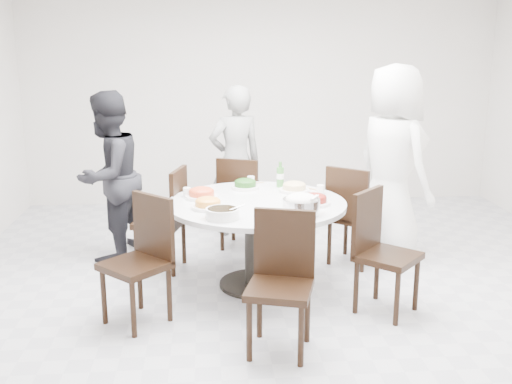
{
  "coord_description": "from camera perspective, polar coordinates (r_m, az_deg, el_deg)",
  "views": [
    {
      "loc": [
        -0.73,
        -4.66,
        2.04
      ],
      "look_at": [
        -0.32,
        0.2,
        0.82
      ],
      "focal_mm": 42.0,
      "sensor_mm": 36.0,
      "label": 1
    }
  ],
  "objects": [
    {
      "name": "soup_bowl",
      "position": [
        4.52,
        -3.22,
        -2.05
      ],
      "size": [
        0.25,
        0.25,
        0.08
      ],
      "primitive_type": "cylinder",
      "color": "white",
      "rests_on": "dining_table"
    },
    {
      "name": "chair_n",
      "position": [
        6.05,
        -1.21,
        -0.96
      ],
      "size": [
        0.55,
        0.55,
        0.95
      ],
      "primitive_type": "cube",
      "rotation": [
        0.0,
        0.0,
        2.76
      ],
      "color": "black",
      "rests_on": "floor"
    },
    {
      "name": "tea_cups",
      "position": [
        5.63,
        -0.66,
        1.2
      ],
      "size": [
        0.07,
        0.07,
        0.08
      ],
      "primitive_type": "cylinder",
      "color": "white",
      "rests_on": "dining_table"
    },
    {
      "name": "chair_se",
      "position": [
        4.7,
        12.47,
        -5.77
      ],
      "size": [
        0.59,
        0.59,
        0.95
      ],
      "primitive_type": "cube",
      "rotation": [
        0.0,
        0.0,
        7.1
      ],
      "color": "black",
      "rests_on": "floor"
    },
    {
      "name": "wall_front",
      "position": [
        1.93,
        17.99,
        -6.07
      ],
      "size": [
        6.0,
        0.01,
        2.8
      ],
      "primitive_type": "cube",
      "color": "silver",
      "rests_on": "ground"
    },
    {
      "name": "dish_orange",
      "position": [
        5.12,
        -5.2,
        -0.18
      ],
      "size": [
        0.28,
        0.28,
        0.07
      ],
      "primitive_type": "cylinder",
      "color": "white",
      "rests_on": "dining_table"
    },
    {
      "name": "chair_nw",
      "position": [
        5.53,
        -9.17,
        -2.59
      ],
      "size": [
        0.51,
        0.51,
        0.95
      ],
      "primitive_type": "cube",
      "rotation": [
        0.0,
        0.0,
        4.45
      ],
      "color": "black",
      "rests_on": "floor"
    },
    {
      "name": "dish_tofu",
      "position": [
        4.8,
        -4.6,
        -1.2
      ],
      "size": [
        0.26,
        0.26,
        0.07
      ],
      "primitive_type": "cylinder",
      "color": "white",
      "rests_on": "dining_table"
    },
    {
      "name": "chair_sw",
      "position": [
        4.51,
        -11.46,
        -6.59
      ],
      "size": [
        0.59,
        0.59,
        0.95
      ],
      "primitive_type": "cube",
      "rotation": [
        0.0,
        0.0,
        5.5
      ],
      "color": "black",
      "rests_on": "floor"
    },
    {
      "name": "diner_right",
      "position": [
        5.84,
        12.84,
        2.72
      ],
      "size": [
        0.91,
        1.07,
        1.86
      ],
      "primitive_type": "imported",
      "rotation": [
        0.0,
        0.0,
        1.99
      ],
      "color": "white",
      "rests_on": "floor"
    },
    {
      "name": "dining_table",
      "position": [
        5.11,
        0.05,
        -4.98
      ],
      "size": [
        1.5,
        1.5,
        0.75
      ],
      "primitive_type": "cylinder",
      "color": "silver",
      "rests_on": "floor"
    },
    {
      "name": "rice_bowl",
      "position": [
        4.63,
        4.33,
        -1.41
      ],
      "size": [
        0.29,
        0.29,
        0.12
      ],
      "primitive_type": "cylinder",
      "color": "silver",
      "rests_on": "dining_table"
    },
    {
      "name": "dish_pale",
      "position": [
        5.33,
        3.67,
        0.39
      ],
      "size": [
        0.26,
        0.26,
        0.07
      ],
      "primitive_type": "cylinder",
      "color": "white",
      "rests_on": "dining_table"
    },
    {
      "name": "chopsticks",
      "position": [
        5.6,
        -0.32,
        0.79
      ],
      "size": [
        0.24,
        0.04,
        0.01
      ],
      "primitive_type": null,
      "color": "tan",
      "rests_on": "dining_table"
    },
    {
      "name": "diner_left",
      "position": [
        5.84,
        -13.87,
        1.44
      ],
      "size": [
        0.91,
        0.98,
        1.61
      ],
      "primitive_type": "imported",
      "rotation": [
        0.0,
        0.0,
        4.23
      ],
      "color": "black",
      "rests_on": "floor"
    },
    {
      "name": "dish_greens",
      "position": [
        5.44,
        -1.03,
        0.65
      ],
      "size": [
        0.25,
        0.25,
        0.07
      ],
      "primitive_type": "cylinder",
      "color": "white",
      "rests_on": "dining_table"
    },
    {
      "name": "wall_back",
      "position": [
        7.72,
        0.62,
        9.27
      ],
      "size": [
        6.0,
        0.01,
        2.8
      ],
      "primitive_type": "cube",
      "color": "silver",
      "rests_on": "ground"
    },
    {
      "name": "dish_redbrown",
      "position": [
        4.92,
        5.56,
        -0.83
      ],
      "size": [
        0.26,
        0.26,
        0.07
      ],
      "primitive_type": "cylinder",
      "color": "white",
      "rests_on": "dining_table"
    },
    {
      "name": "floor",
      "position": [
        5.14,
        3.81,
        -9.38
      ],
      "size": [
        6.0,
        6.0,
        0.01
      ],
      "primitive_type": "cube",
      "color": "#BCBCC1",
      "rests_on": "ground"
    },
    {
      "name": "chair_ne",
      "position": [
        5.68,
        9.4,
        -2.16
      ],
      "size": [
        0.59,
        0.59,
        0.95
      ],
      "primitive_type": "cube",
      "rotation": [
        0.0,
        0.0,
        2.45
      ],
      "color": "black",
      "rests_on": "floor"
    },
    {
      "name": "chair_s",
      "position": [
        4.02,
        2.26,
        -8.91
      ],
      "size": [
        0.52,
        0.52,
        0.95
      ],
      "primitive_type": "cube",
      "rotation": [
        0.0,
        0.0,
        5.99
      ],
      "color": "black",
      "rests_on": "floor"
    },
    {
      "name": "diner_middle",
      "position": [
        6.43,
        -1.97,
        2.98
      ],
      "size": [
        0.68,
        0.55,
        1.61
      ],
      "primitive_type": "imported",
      "rotation": [
        0.0,
        0.0,
        3.46
      ],
      "color": "black",
      "rests_on": "floor"
    },
    {
      "name": "beverage_bottle",
      "position": [
        5.49,
        2.32,
        1.69
      ],
      "size": [
        0.07,
        0.07,
        0.24
      ],
      "primitive_type": "cylinder",
      "color": "#397C31",
      "rests_on": "dining_table"
    }
  ]
}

